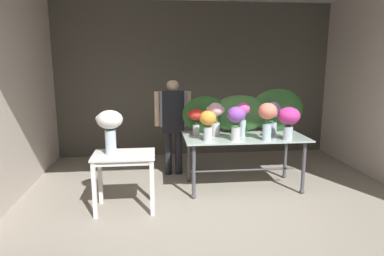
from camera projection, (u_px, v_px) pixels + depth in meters
The scene contains 17 objects.
ground_plane at pixel (208, 183), 5.21m from camera, with size 7.75×7.75×0.00m, color #9E9384.
wall_back at pixel (195, 80), 6.64m from camera, with size 5.41×0.12×2.93m, color #5B564C.
wall_left at pixel (13, 89), 4.64m from camera, with size 0.12×3.64×2.93m, color beige.
wall_right at pixel (383, 86), 5.22m from camera, with size 0.12×3.64×2.93m, color beige.
display_table_glass at pixel (244, 144), 4.91m from camera, with size 1.74×0.86×0.79m.
side_table_white at pixel (124, 162), 4.18m from camera, with size 0.75×0.52×0.72m.
florist at pixel (173, 117), 5.45m from camera, with size 0.59×0.24×1.56m.
foliage_backdrop at pixel (241, 113), 5.14m from camera, with size 1.87×0.31×0.65m.
vase_sunset_lilies at pixel (208, 122), 4.55m from camera, with size 0.23×0.23×0.41m.
vase_coral_roses at pixel (267, 116), 4.56m from camera, with size 0.25×0.25×0.51m.
vase_lilac_peonies at pixel (273, 114), 5.02m from camera, with size 0.24×0.23×0.47m.
vase_scarlet_carnations at pixel (196, 118), 4.88m from camera, with size 0.25×0.23×0.39m.
vase_violet_ranunculus at pixel (236, 119), 4.56m from camera, with size 0.26×0.25×0.46m.
vase_blush_tulips at pixel (216, 116), 4.85m from camera, with size 0.26×0.22×0.48m.
vase_magenta_freesia at pixel (288, 119), 4.59m from camera, with size 0.30×0.30×0.45m.
vase_fuchsia_hydrangea at pixel (243, 115), 4.81m from camera, with size 0.19×0.19×0.48m.
vase_white_roses_tall at pixel (110, 126), 4.08m from camera, with size 0.32×0.31×0.54m.
Camera 1 is at (-0.79, -3.13, 1.85)m, focal length 31.82 mm.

